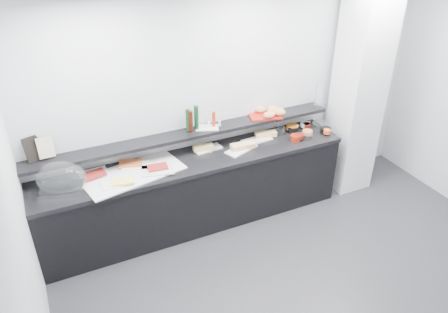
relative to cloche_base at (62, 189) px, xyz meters
name	(u,v)px	position (x,y,z in m)	size (l,w,h in m)	color
ground	(327,301)	(2.14, -1.68, -0.92)	(5.00, 5.00, 0.00)	#2D2D30
back_wall	(239,102)	(2.14, 0.32, 0.43)	(5.00, 0.02, 2.70)	silver
ceiling	(376,23)	(2.14, -1.68, 1.78)	(5.00, 5.00, 0.00)	white
column	(358,92)	(3.64, -0.03, 0.43)	(0.50, 0.50, 2.70)	white
buffet_cabinet	(196,193)	(1.44, 0.02, -0.50)	(3.60, 0.60, 0.85)	black
counter_top	(195,161)	(1.44, 0.02, -0.05)	(3.62, 0.62, 0.05)	black
wall_shelf	(188,134)	(1.44, 0.19, 0.21)	(3.60, 0.25, 0.04)	black
cloche_base	(62,189)	(0.00, 0.00, 0.00)	(0.41, 0.28, 0.04)	#B3B6BA
cloche_dome	(61,178)	(0.02, 0.03, 0.11)	(0.50, 0.33, 0.34)	silver
linen_runner	(133,174)	(0.73, 0.00, -0.01)	(1.05, 0.50, 0.01)	silver
platter_meat_a	(94,173)	(0.35, 0.15, 0.00)	(0.29, 0.19, 0.01)	white
food_meat_a	(94,174)	(0.34, 0.10, 0.02)	(0.23, 0.15, 0.02)	maroon
platter_salmon	(135,165)	(0.79, 0.12, 0.00)	(0.29, 0.19, 0.01)	white
food_salmon	(130,163)	(0.74, 0.16, 0.02)	(0.24, 0.16, 0.02)	#CD5E2A
platter_cheese	(117,182)	(0.53, -0.11, 0.00)	(0.32, 0.21, 0.01)	white
food_cheese	(123,181)	(0.59, -0.15, 0.02)	(0.22, 0.14, 0.02)	#FBEC61
platter_meat_b	(158,170)	(0.98, -0.07, 0.00)	(0.34, 0.23, 0.01)	silver
food_meat_b	(158,167)	(0.99, -0.04, 0.02)	(0.21, 0.13, 0.02)	maroon
sandwich_plate_left	(208,149)	(1.66, 0.15, -0.01)	(0.33, 0.14, 0.01)	white
sandwich_food_left	(203,147)	(1.60, 0.14, 0.02)	(0.23, 0.09, 0.06)	#D4BB6F
tongs_left	(214,150)	(1.70, 0.07, 0.00)	(0.01, 0.01, 0.16)	silver
sandwich_plate_mid	(241,149)	(2.01, -0.02, -0.01)	(0.40, 0.17, 0.01)	silver
sandwich_food_mid	(243,146)	(2.03, -0.02, 0.02)	(0.29, 0.11, 0.06)	tan
tongs_mid	(234,150)	(1.91, -0.03, 0.00)	(0.01, 0.01, 0.16)	silver
sandwich_plate_right	(257,140)	(2.29, 0.10, -0.01)	(0.37, 0.16, 0.01)	silver
sandwich_food_right	(266,134)	(2.43, 0.14, 0.02)	(0.26, 0.10, 0.06)	#E2B576
tongs_right	(253,141)	(2.22, 0.08, 0.00)	(0.01, 0.01, 0.16)	#B8B9BF
bowl_glass_fruit	(279,131)	(2.63, 0.16, 0.02)	(0.16, 0.16, 0.07)	white
fill_glass_fruit	(292,127)	(2.82, 0.15, 0.03)	(0.16, 0.16, 0.05)	orange
bowl_black_jam	(293,129)	(2.81, 0.12, 0.02)	(0.15, 0.15, 0.07)	black
fill_black_jam	(307,125)	(3.01, 0.11, 0.03)	(0.10, 0.10, 0.05)	#50140B
bowl_glass_cream	(320,125)	(3.19, 0.08, 0.02)	(0.18, 0.18, 0.07)	white
fill_glass_cream	(305,125)	(3.01, 0.14, 0.03)	(0.13, 0.13, 0.05)	silver
bowl_red_jam	(295,138)	(2.71, -0.09, 0.02)	(0.13, 0.13, 0.07)	maroon
fill_red_jam	(299,136)	(2.76, -0.10, 0.03)	(0.12, 0.12, 0.05)	#53130B
bowl_glass_salmon	(307,135)	(2.87, -0.10, 0.02)	(0.14, 0.14, 0.07)	white
fill_glass_salmon	(307,132)	(2.91, -0.05, 0.03)	(0.12, 0.12, 0.05)	orange
bowl_black_fruit	(326,130)	(3.16, -0.08, 0.02)	(0.13, 0.13, 0.07)	black
fill_black_fruit	(327,132)	(3.14, -0.14, 0.03)	(0.09, 0.09, 0.05)	#DF531E
framed_print	(34,148)	(-0.16, 0.28, 0.36)	(0.19, 0.02, 0.26)	black
print_art	(46,148)	(-0.06, 0.26, 0.36)	(0.16, 0.00, 0.22)	beige
condiment_tray	(207,128)	(1.68, 0.21, 0.24)	(0.26, 0.16, 0.01)	silver
bottle_green_a	(188,120)	(1.45, 0.22, 0.37)	(0.05, 0.05, 0.26)	#0F3716
bottle_brown	(190,121)	(1.48, 0.20, 0.36)	(0.06, 0.06, 0.24)	#341109
bottle_green_b	(196,117)	(1.56, 0.22, 0.38)	(0.05, 0.05, 0.28)	#0E3319
bottle_hot	(214,119)	(1.76, 0.20, 0.33)	(0.04, 0.04, 0.18)	red
shaker_salt	(220,123)	(1.82, 0.17, 0.28)	(0.03, 0.03, 0.07)	silver
shaker_pepper	(209,124)	(1.70, 0.20, 0.28)	(0.03, 0.03, 0.07)	white
bread_tray	(265,115)	(2.44, 0.21, 0.24)	(0.38, 0.27, 0.02)	#AA1A12
bread_roll_n	(260,110)	(2.42, 0.28, 0.29)	(0.13, 0.08, 0.08)	tan
bread_roll_ne	(272,108)	(2.57, 0.25, 0.29)	(0.12, 0.07, 0.08)	tan
bread_roll_sw	(269,115)	(2.44, 0.10, 0.29)	(0.15, 0.10, 0.08)	#D78552
bread_roll_s	(280,112)	(2.59, 0.11, 0.29)	(0.15, 0.10, 0.08)	#BB8647
bread_roll_se	(280,111)	(2.61, 0.15, 0.29)	(0.12, 0.08, 0.08)	#BB7A47
bread_roll_midw	(277,110)	(2.60, 0.19, 0.29)	(0.12, 0.08, 0.08)	#B67445
bread_roll_mide	(273,110)	(2.55, 0.21, 0.29)	(0.14, 0.09, 0.08)	gold
carafe	(318,96)	(3.18, 0.16, 0.38)	(0.10, 0.10, 0.30)	white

